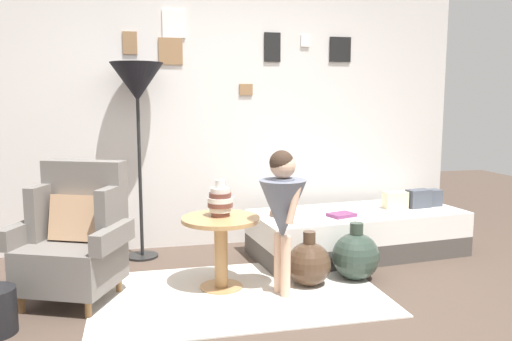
% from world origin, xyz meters
% --- Properties ---
extents(ground_plane, '(12.00, 12.00, 0.00)m').
position_xyz_m(ground_plane, '(0.00, 0.00, 0.00)').
color(ground_plane, '#4C3D33').
extents(gallery_wall, '(4.80, 0.12, 2.60)m').
position_xyz_m(gallery_wall, '(0.00, 1.95, 1.30)').
color(gallery_wall, silver).
rests_on(gallery_wall, ground).
extents(rug, '(2.06, 1.30, 0.01)m').
position_xyz_m(rug, '(-0.07, 0.56, 0.01)').
color(rug, silver).
rests_on(rug, ground).
extents(armchair, '(0.89, 0.79, 0.97)m').
position_xyz_m(armchair, '(-1.20, 0.75, 0.44)').
color(armchair, olive).
rests_on(armchair, ground).
extents(daybed, '(1.97, 0.98, 0.40)m').
position_xyz_m(daybed, '(1.18, 1.29, 0.20)').
color(daybed, '#4C4742').
rests_on(daybed, ground).
extents(pillow_head, '(0.20, 0.12, 0.16)m').
position_xyz_m(pillow_head, '(1.95, 1.35, 0.48)').
color(pillow_head, '#474C56').
rests_on(pillow_head, daybed).
extents(pillow_mid, '(0.23, 0.15, 0.17)m').
position_xyz_m(pillow_mid, '(1.79, 1.30, 0.48)').
color(pillow_mid, '#474C56').
rests_on(pillow_mid, daybed).
extents(pillow_back, '(0.21, 0.12, 0.16)m').
position_xyz_m(pillow_back, '(1.56, 1.32, 0.48)').
color(pillow_back, beige).
rests_on(pillow_back, daybed).
extents(side_table, '(0.58, 0.58, 0.55)m').
position_xyz_m(side_table, '(-0.17, 0.71, 0.39)').
color(side_table, tan).
rests_on(side_table, ground).
extents(vase_striped, '(0.19, 0.19, 0.27)m').
position_xyz_m(vase_striped, '(-0.17, 0.74, 0.66)').
color(vase_striped, brown).
rests_on(vase_striped, side_table).
extents(floor_lamp, '(0.46, 0.46, 1.72)m').
position_xyz_m(floor_lamp, '(-0.74, 1.63, 1.51)').
color(floor_lamp, black).
rests_on(floor_lamp, ground).
extents(person_child, '(0.34, 0.34, 1.05)m').
position_xyz_m(person_child, '(0.23, 0.48, 0.67)').
color(person_child, '#D8AD8E').
rests_on(person_child, ground).
extents(book_on_daybed, '(0.26, 0.22, 0.03)m').
position_xyz_m(book_on_daybed, '(0.95, 1.12, 0.42)').
color(book_on_daybed, '#753562').
rests_on(book_on_daybed, daybed).
extents(demijohn_near, '(0.34, 0.34, 0.42)m').
position_xyz_m(demijohn_near, '(0.49, 0.62, 0.17)').
color(demijohn_near, '#473323').
rests_on(demijohn_near, ground).
extents(demijohn_far, '(0.37, 0.37, 0.46)m').
position_xyz_m(demijohn_far, '(0.89, 0.67, 0.19)').
color(demijohn_far, '#2D3D33').
rests_on(demijohn_far, ground).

